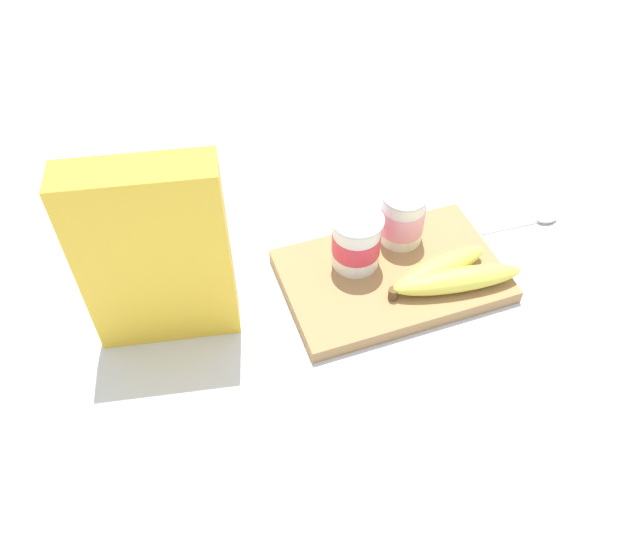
# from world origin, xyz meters

# --- Properties ---
(ground_plane) EXTENTS (2.40, 2.40, 0.00)m
(ground_plane) POSITION_xyz_m (0.00, 0.00, 0.00)
(ground_plane) COLOR silver
(cutting_board) EXTENTS (0.32, 0.20, 0.02)m
(cutting_board) POSITION_xyz_m (0.00, 0.00, 0.01)
(cutting_board) COLOR #A37A4C
(cutting_board) RESTS_ON ground_plane
(cereal_box) EXTENTS (0.20, 0.09, 0.28)m
(cereal_box) POSITION_xyz_m (-0.32, 0.03, 0.14)
(cereal_box) COLOR yellow
(cereal_box) RESTS_ON ground_plane
(yogurt_cup_front) EXTENTS (0.08, 0.08, 0.09)m
(yogurt_cup_front) POSITION_xyz_m (-0.05, 0.04, 0.07)
(yogurt_cup_front) COLOR white
(yogurt_cup_front) RESTS_ON cutting_board
(yogurt_cup_back) EXTENTS (0.07, 0.07, 0.09)m
(yogurt_cup_back) POSITION_xyz_m (0.04, 0.06, 0.06)
(yogurt_cup_back) COLOR white
(yogurt_cup_back) RESTS_ON cutting_board
(banana_bunch) EXTENTS (0.20, 0.09, 0.03)m
(banana_bunch) POSITION_xyz_m (0.07, -0.05, 0.04)
(banana_bunch) COLOR #E1DA4E
(banana_bunch) RESTS_ON cutting_board
(spoon) EXTENTS (0.13, 0.03, 0.01)m
(spoon) POSITION_xyz_m (0.27, 0.04, 0.01)
(spoon) COLOR silver
(spoon) RESTS_ON ground_plane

